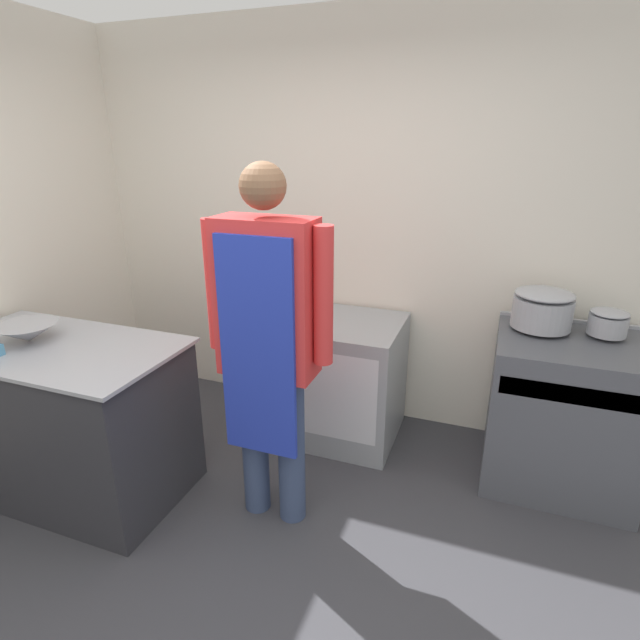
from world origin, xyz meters
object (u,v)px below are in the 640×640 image
sauce_pot (608,322)px  stove (562,412)px  fridge_unit (345,379)px  mixing_bowl (28,332)px  person_cook (268,332)px  stock_pot (543,308)px

sauce_pot → stove: bearing=-142.8°
fridge_unit → mixing_bowl: (-1.48, -1.07, 0.53)m
person_cook → sauce_pot: person_cook is taller
stock_pot → fridge_unit: bearing=-175.6°
stove → sauce_pot: sauce_pot is taller
person_cook → stock_pot: (1.26, 0.97, -0.04)m
stove → fridge_unit: stove is taller
fridge_unit → stock_pot: bearing=4.4°
stove → mixing_bowl: mixing_bowl is taller
fridge_unit → person_cook: bearing=-97.8°
sauce_pot → fridge_unit: bearing=-176.6°
stove → fridge_unit: size_ratio=1.11×
person_cook → sauce_pot: size_ratio=9.12×
fridge_unit → person_cook: size_ratio=0.44×
stove → sauce_pot: (0.16, 0.12, 0.54)m
stove → sauce_pot: size_ratio=4.49×
fridge_unit → sauce_pot: size_ratio=4.05×
stove → person_cook: person_cook is taller
stove → fridge_unit: 1.32m
person_cook → sauce_pot: 1.88m
stove → fridge_unit: (-1.32, 0.03, -0.04)m
stock_pot → sauce_pot: stock_pot is taller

